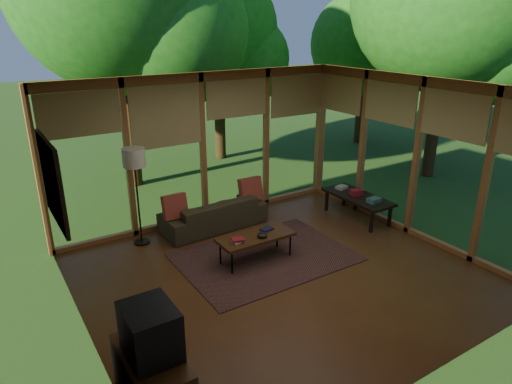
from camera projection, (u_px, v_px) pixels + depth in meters
floor at (282, 274)px, 6.75m from camera, size 5.50×5.50×0.00m
ceiling at (286, 89)px, 5.80m from camera, size 5.50×5.50×0.00m
wall_left at (76, 236)px, 4.89m from camera, size 0.04×5.00×2.70m
wall_front at (439, 265)px, 4.30m from camera, size 5.50×0.04×2.70m
window_wall_back at (203, 149)px, 8.25m from camera, size 5.50×0.12×2.70m
window_wall_right at (417, 158)px, 7.66m from camera, size 0.12×5.00×2.70m
exterior_lawn at (331, 122)px, 17.10m from camera, size 40.00×40.00×0.00m
tree_ne at (216, 30)px, 11.49m from camera, size 3.14×3.14×4.89m
tree_far at (362, 44)px, 13.10m from camera, size 2.96×2.96×4.39m
rug at (265, 257)px, 7.22m from camera, size 2.64×1.87×0.01m
sofa at (214, 213)px, 8.19m from camera, size 1.92×0.82×0.55m
pillow_left at (175, 207)px, 7.66m from camera, size 0.41×0.22×0.43m
pillow_right at (250, 190)px, 8.41m from camera, size 0.43×0.23×0.45m
ct_book_lower at (238, 241)px, 6.78m from camera, size 0.19×0.15×0.03m
ct_book_upper at (238, 240)px, 6.77m from camera, size 0.21×0.18×0.03m
ct_book_side at (266, 229)px, 7.19m from camera, size 0.22×0.18×0.03m
ct_bowl at (262, 235)px, 6.94m from camera, size 0.16×0.16×0.07m
media_cabinet at (153, 380)px, 4.34m from camera, size 0.50×1.00×0.60m
television at (150, 332)px, 4.16m from camera, size 0.45×0.55×0.50m
console_book_a at (374, 200)px, 8.19m from camera, size 0.24×0.17×0.08m
console_book_b at (356, 192)px, 8.55m from camera, size 0.25×0.21×0.10m
console_book_c at (342, 187)px, 8.87m from camera, size 0.24×0.19×0.06m
floor_lamp at (134, 163)px, 7.21m from camera, size 0.36×0.36×1.65m
coffee_table at (256, 237)px, 7.01m from camera, size 1.20×0.50×0.43m
side_console at (358, 198)px, 8.54m from camera, size 0.60×1.40×0.46m
wall_painting at (52, 182)px, 5.94m from camera, size 0.06×1.35×1.15m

